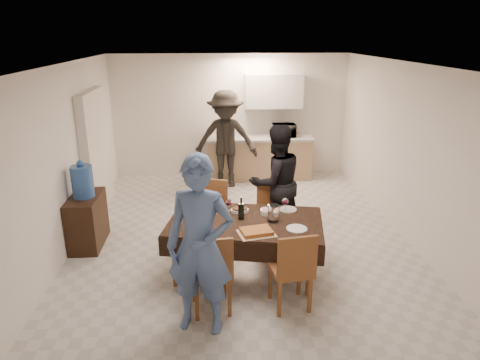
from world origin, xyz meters
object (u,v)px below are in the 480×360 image
at_px(console, 87,221).
at_px(savoury_tart, 256,232).
at_px(water_jug, 82,182).
at_px(person_far, 276,182).
at_px(microwave, 284,130).
at_px(person_near, 200,246).
at_px(person_kitchen, 226,139).
at_px(water_pitcher, 273,213).
at_px(dining_table, 245,223).
at_px(wine_bottle, 241,208).

bearing_deg(console, savoury_tart, -29.66).
bearing_deg(water_jug, person_far, 1.87).
relative_size(microwave, person_near, 0.25).
bearing_deg(savoury_tart, water_jug, 150.34).
relative_size(console, person_kitchen, 0.42).
relative_size(console, person_near, 0.43).
relative_size(water_pitcher, person_near, 0.11).
relative_size(dining_table, water_jug, 4.58).
distance_m(wine_bottle, person_near, 1.21).
height_order(water_jug, savoury_tart, water_jug).
bearing_deg(person_kitchen, person_near, -95.72).
bearing_deg(microwave, person_far, 78.10).
height_order(water_pitcher, savoury_tart, water_pitcher).
height_order(water_jug, microwave, water_jug).
xyz_separation_m(dining_table, person_kitchen, (-0.10, 3.41, 0.26)).
relative_size(dining_table, person_near, 1.10).
height_order(wine_bottle, savoury_tart, wine_bottle).
height_order(savoury_tart, person_near, person_near).
relative_size(water_jug, person_near, 0.24).
bearing_deg(person_kitchen, wine_bottle, -89.08).
height_order(wine_bottle, water_pitcher, wine_bottle).
height_order(dining_table, water_jug, water_jug).
distance_m(wine_bottle, microwave, 3.99).
height_order(dining_table, microwave, microwave).
bearing_deg(person_far, dining_table, 43.49).
bearing_deg(wine_bottle, microwave, 72.62).
distance_m(dining_table, person_near, 1.21).
xyz_separation_m(water_pitcher, person_far, (0.20, 1.10, 0.02)).
xyz_separation_m(dining_table, wine_bottle, (-0.05, 0.05, 0.19)).
bearing_deg(person_kitchen, dining_table, -88.25).
bearing_deg(savoury_tart, console, 150.34).
relative_size(microwave, person_kitchen, 0.25).
relative_size(person_far, person_kitchen, 0.90).
bearing_deg(console, person_kitchen, 48.75).
height_order(console, water_jug, water_jug).
distance_m(water_jug, water_pitcher, 2.79).
height_order(console, microwave, microwave).
height_order(dining_table, water_pitcher, water_pitcher).
bearing_deg(dining_table, water_pitcher, 3.12).
height_order(water_pitcher, microwave, microwave).
bearing_deg(person_kitchen, console, -131.25).
distance_m(dining_table, console, 2.47).
relative_size(water_jug, savoury_tart, 1.09).
bearing_deg(water_pitcher, water_jug, 158.81).
relative_size(dining_table, microwave, 4.30).
height_order(console, person_far, person_far).
distance_m(dining_table, wine_bottle, 0.20).
xyz_separation_m(console, water_pitcher, (2.60, -1.01, 0.48)).
bearing_deg(dining_table, wine_bottle, 146.25).
bearing_deg(person_far, water_pitcher, 60.83).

